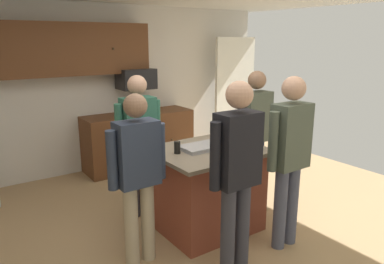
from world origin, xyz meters
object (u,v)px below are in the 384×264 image
Objects in this scene: person_guest_by_door at (138,169)px; glass_short_whisky at (224,138)px; person_guest_right at (290,151)px; mug_ceramic_white at (245,144)px; person_elder_center at (255,129)px; serving_tray at (201,147)px; kitchen_island at (208,189)px; glass_pilsner at (177,147)px; person_host_foreground at (237,167)px; microwave_over_range at (136,79)px; person_guest_left at (139,137)px.

glass_short_whisky is at bearing 0.90° from person_guest_by_door.
person_guest_right is 13.42× the size of mug_ceramic_white.
person_guest_right reaches higher than mug_ceramic_white.
person_elder_center is 0.97m from serving_tray.
kitchen_island is 0.60m from glass_short_whisky.
person_guest_by_door is 1.21m from glass_short_whisky.
glass_pilsner reaches higher than mug_ceramic_white.
person_guest_right is at bearing -59.10° from kitchen_island.
person_elder_center is 13.17× the size of glass_pilsner.
person_guest_right is 1.00× the size of person_host_foreground.
person_elder_center is at bearing 7.22° from glass_pilsner.
person_guest_left reaches higher than microwave_over_range.
person_guest_right is 0.92m from serving_tray.
person_elder_center reaches higher than glass_pilsner.
kitchen_island is 2.62× the size of serving_tray.
person_guest_right is at bearing -76.14° from mug_ceramic_white.
person_guest_left is 12.91× the size of glass_short_whisky.
glass_short_whisky is (0.64, 0.01, 0.00)m from glass_pilsner.
person_host_foreground is at bearing -105.41° from serving_tray.
person_guest_left is 1.71m from person_guest_right.
microwave_over_range is 2.26m from person_elder_center.
glass_pilsner is at bearing 10.93° from person_guest_by_door.
microwave_over_range is 2.57m from kitchen_island.
glass_short_whisky is (0.28, 0.07, 0.52)m from kitchen_island.
person_host_foreground reaches higher than mug_ceramic_white.
kitchen_island is 1.01m from person_guest_right.
person_guest_by_door is 12.42× the size of glass_short_whisky.
person_guest_right reaches higher than person_guest_by_door.
person_guest_right is (0.10, -3.08, -0.44)m from microwave_over_range.
kitchen_island is (-0.34, -2.35, -0.98)m from microwave_over_range.
person_guest_right is at bearing 50.82° from person_elder_center.
person_guest_right is at bearing -57.11° from serving_tray.
glass_pilsner is 1.00× the size of mug_ceramic_white.
person_guest_left is at bearing 128.69° from mug_ceramic_white.
person_host_foreground is at bearing -85.59° from glass_pilsner.
glass_pilsner is 0.30m from serving_tray.
person_guest_by_door is at bearing 176.42° from mug_ceramic_white.
serving_tray reaches higher than kitchen_island.
glass_short_whisky is at bearing -13.50° from person_host_foreground.
mug_ceramic_white is (0.60, 0.56, -0.04)m from person_host_foreground.
mug_ceramic_white is at bearing -36.24° from kitchen_island.
person_guest_right is at bearing -44.76° from glass_pilsner.
person_host_foreground is at bearing -137.23° from mug_ceramic_white.
person_guest_left is at bearing 52.85° from person_guest_by_door.
person_guest_left is 0.79m from serving_tray.
serving_tray is (-0.38, 0.27, -0.03)m from mug_ceramic_white.
person_guest_left is at bearing -34.21° from person_elder_center.
serving_tray is at bearing -3.12° from person_elder_center.
glass_short_whisky is at bearing 16.10° from person_guest_left.
glass_pilsner is (0.56, 0.21, 0.06)m from person_guest_by_door.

